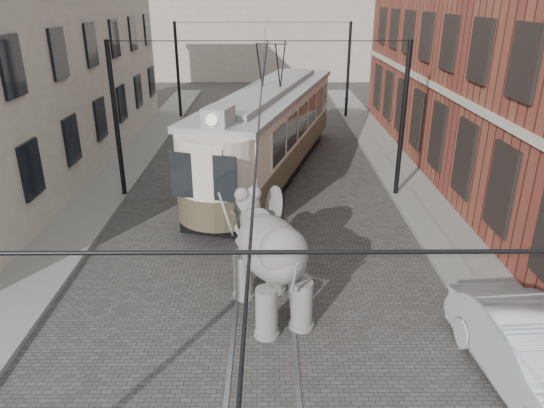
{
  "coord_description": "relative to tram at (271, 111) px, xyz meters",
  "views": [
    {
      "loc": [
        0.13,
        -12.77,
        7.41
      ],
      "look_at": [
        0.22,
        0.13,
        2.1
      ],
      "focal_mm": 33.37,
      "sensor_mm": 36.0,
      "label": 1
    }
  ],
  "objects": [
    {
      "name": "ground",
      "position": [
        -0.26,
        -8.97,
        -2.83
      ],
      "size": [
        120.0,
        120.0,
        0.0
      ],
      "primitive_type": "plane",
      "color": "#43403E"
    },
    {
      "name": "tram_rails",
      "position": [
        -0.26,
        -8.97,
        -2.82
      ],
      "size": [
        1.54,
        80.0,
        0.02
      ],
      "primitive_type": null,
      "color": "slate",
      "rests_on": "ground"
    },
    {
      "name": "sidewalk_right",
      "position": [
        5.74,
        -8.97,
        -2.75
      ],
      "size": [
        2.0,
        60.0,
        0.15
      ],
      "primitive_type": "cube",
      "color": "slate",
      "rests_on": "ground"
    },
    {
      "name": "sidewalk_left",
      "position": [
        -6.76,
        -8.97,
        -2.75
      ],
      "size": [
        2.0,
        60.0,
        0.15
      ],
      "primitive_type": "cube",
      "color": "slate",
      "rests_on": "ground"
    },
    {
      "name": "brick_building",
      "position": [
        10.74,
        0.03,
        3.17
      ],
      "size": [
        8.0,
        26.0,
        12.0
      ],
      "primitive_type": "cube",
      "color": "maroon",
      "rests_on": "ground"
    },
    {
      "name": "stucco_building",
      "position": [
        -11.26,
        1.03,
        2.17
      ],
      "size": [
        7.0,
        24.0,
        10.0
      ],
      "primitive_type": "cube",
      "color": "gray",
      "rests_on": "ground"
    },
    {
      "name": "distant_block",
      "position": [
        -0.26,
        31.03,
        4.17
      ],
      "size": [
        28.0,
        10.0,
        14.0
      ],
      "primitive_type": "cube",
      "color": "gray",
      "rests_on": "ground"
    },
    {
      "name": "catenary",
      "position": [
        -0.46,
        -3.97,
        0.17
      ],
      "size": [
        11.0,
        30.2,
        6.0
      ],
      "primitive_type": null,
      "color": "black",
      "rests_on": "ground"
    },
    {
      "name": "tram",
      "position": [
        0.0,
        0.0,
        0.0
      ],
      "size": [
        6.65,
        14.52,
        5.65
      ],
      "primitive_type": null,
      "rotation": [
        0.0,
        0.0,
        -0.27
      ],
      "color": "beige",
      "rests_on": "ground"
    },
    {
      "name": "elephant",
      "position": [
        -0.07,
        -10.89,
        -1.44
      ],
      "size": [
        3.92,
        5.13,
        2.78
      ],
      "primitive_type": null,
      "rotation": [
        0.0,
        0.0,
        0.35
      ],
      "color": "slate",
      "rests_on": "ground"
    },
    {
      "name": "parked_car",
      "position": [
        5.15,
        -13.67,
        -2.04
      ],
      "size": [
        2.13,
        4.89,
        1.57
      ],
      "primitive_type": "imported",
      "rotation": [
        0.0,
        0.0,
        0.1
      ],
      "color": "#ACADB1",
      "rests_on": "ground"
    }
  ]
}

